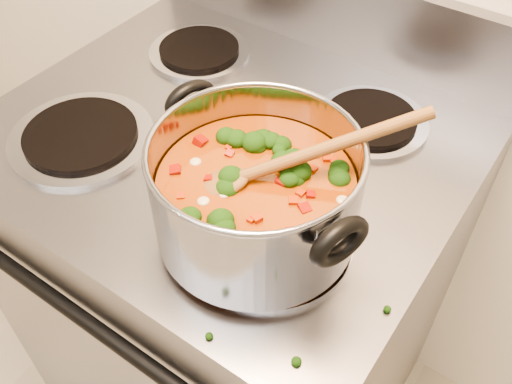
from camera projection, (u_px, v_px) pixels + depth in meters
electric_range at (236, 284)px, 1.29m from camera, size 0.79×0.71×1.08m
stockpot at (256, 194)px, 0.75m from camera, size 0.34×0.28×0.16m
wooden_spoon at (274, 166)px, 0.71m from camera, size 0.24×0.23×0.12m
cooktop_crumbs at (249, 233)px, 0.81m from camera, size 0.42×0.34×0.01m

